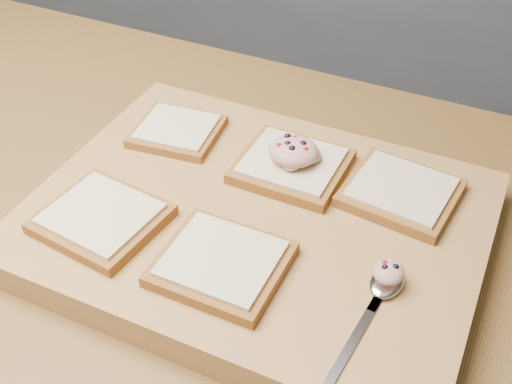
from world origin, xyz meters
TOP-DOWN VIEW (x-y plane):
  - back_counter at (0.00, 1.43)m, footprint 3.60×0.62m
  - cutting_board at (0.05, -0.00)m, footprint 0.52×0.40m
  - bread_far_left at (-0.11, 0.09)m, footprint 0.12×0.11m
  - bread_far_center at (0.06, 0.09)m, footprint 0.13×0.12m
  - bread_far_right at (0.20, 0.09)m, footprint 0.14×0.13m
  - bread_near_left at (-0.10, -0.10)m, footprint 0.14×0.13m
  - bread_near_center at (0.06, -0.10)m, footprint 0.13×0.12m
  - tuna_salad_dollop at (0.06, 0.09)m, footprint 0.06×0.06m
  - spoon at (0.22, -0.06)m, footprint 0.04×0.17m
  - spoon_salad at (0.22, -0.05)m, footprint 0.03×0.04m

SIDE VIEW (x-z plane):
  - back_counter at x=0.00m, z-range 0.00..0.94m
  - cutting_board at x=0.05m, z-range 0.90..0.94m
  - spoon at x=0.22m, z-range 0.94..0.95m
  - bread_far_left at x=-0.11m, z-range 0.94..0.96m
  - bread_far_right at x=0.20m, z-range 0.94..0.96m
  - bread_near_left at x=-0.10m, z-range 0.94..0.96m
  - bread_near_center at x=0.06m, z-range 0.94..0.96m
  - bread_far_center at x=0.06m, z-range 0.94..0.96m
  - spoon_salad at x=0.22m, z-range 0.95..0.97m
  - tuna_salad_dollop at x=0.06m, z-range 0.96..0.99m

